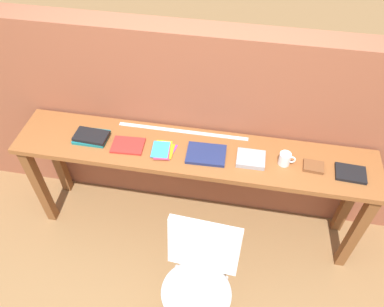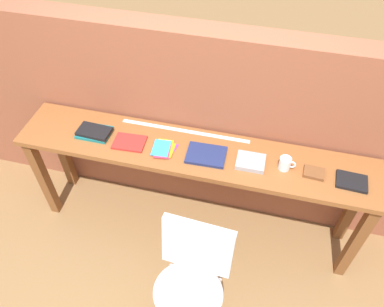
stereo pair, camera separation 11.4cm
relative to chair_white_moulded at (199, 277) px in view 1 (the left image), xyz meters
The scene contains 13 objects.
ground_plane 0.69m from the chair_white_moulded, 111.09° to the left, with size 40.00×40.00×0.00m, color olive.
brick_wall_back 1.11m from the chair_white_moulded, 98.70° to the left, with size 6.00×0.20×1.60m, color #935138.
sideboard 0.77m from the chair_white_moulded, 102.69° to the left, with size 2.50×0.44×0.88m.
chair_white_moulded is the anchor object (origin of this frame).
book_stack_leftmost 1.19m from the chair_white_moulded, 141.35° to the left, with size 0.24×0.17×0.04m.
magazine_cycling 0.98m from the chair_white_moulded, 131.95° to the left, with size 0.22×0.16×0.02m, color red.
pamphlet_pile_colourful 0.85m from the chair_white_moulded, 118.09° to the left, with size 0.17×0.19×0.01m.
book_open_centre 0.78m from the chair_white_moulded, 95.72° to the left, with size 0.26×0.19×0.02m, color navy.
book_grey_hardcover 0.82m from the chair_white_moulded, 71.75° to the left, with size 0.19×0.15×0.03m, color #9E9EA3.
mug 0.93m from the chair_white_moulded, 57.69° to the left, with size 0.11×0.08×0.09m.
leather_journal_brown 1.02m from the chair_white_moulded, 47.85° to the left, with size 0.13×0.10×0.02m, color brown.
book_repair_rightmost 1.16m from the chair_white_moulded, 38.35° to the left, with size 0.19×0.14×0.02m, color black.
ruler_metal_back_edge 1.00m from the chair_white_moulded, 106.86° to the left, with size 0.94×0.03×0.00m, color silver.
Camera 1 is at (0.30, -1.43, 2.72)m, focal length 35.00 mm.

